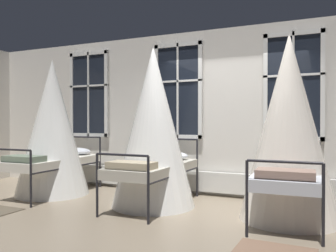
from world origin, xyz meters
TOP-DOWN VIEW (x-y plane):
  - ground at (0.00, 0.00)m, footprint 20.02×20.02m
  - back_wall_with_windows at (0.00, 1.37)m, footprint 11.01×0.10m
  - window_bank at (-0.00, 1.25)m, footprint 7.10×0.10m
  - cot_first at (-3.10, 0.20)m, footprint 1.33×1.92m
  - cot_second at (-1.00, 0.16)m, footprint 1.33×1.92m
  - cot_third at (1.05, 0.19)m, footprint 1.33×1.93m
  - rug_third at (1.02, -1.13)m, footprint 0.82×0.59m

SIDE VIEW (x-z plane):
  - ground at x=0.00m, z-range 0.00..0.00m
  - rug_third at x=1.02m, z-range 0.00..0.01m
  - window_bank at x=0.00m, z-range -0.32..2.43m
  - cot_first at x=-3.10m, z-range -0.04..2.45m
  - cot_second at x=-1.00m, z-range -0.04..2.50m
  - cot_third at x=1.05m, z-range -0.04..2.50m
  - back_wall_with_windows at x=0.00m, z-range 0.00..3.02m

